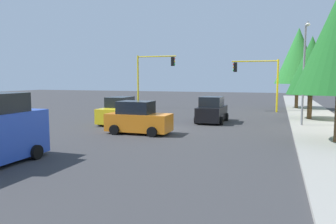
{
  "coord_description": "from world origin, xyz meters",
  "views": [
    {
      "loc": [
        20.04,
        7.62,
        3.34
      ],
      "look_at": [
        0.34,
        0.95,
        1.2
      ],
      "focal_mm": 34.9,
      "sensor_mm": 36.0,
      "label": 1
    }
  ],
  "objects_px": {
    "traffic_signal_far_right": "(153,71)",
    "traffic_signal_far_left": "(258,75)",
    "car_orange": "(138,119)",
    "car_black": "(212,111)",
    "tree_roadside_mid": "(311,66)",
    "tree_roadside_far": "(298,56)",
    "street_lamp_curbside": "(305,63)",
    "car_yellow": "(119,111)"
  },
  "relations": [
    {
      "from": "car_orange",
      "to": "tree_roadside_far",
      "type": "bearing_deg",
      "value": 153.65
    },
    {
      "from": "car_orange",
      "to": "car_black",
      "type": "bearing_deg",
      "value": 153.49
    },
    {
      "from": "car_orange",
      "to": "tree_roadside_mid",
      "type": "bearing_deg",
      "value": 133.86
    },
    {
      "from": "traffic_signal_far_right",
      "to": "car_yellow",
      "type": "height_order",
      "value": "traffic_signal_far_right"
    },
    {
      "from": "tree_roadside_far",
      "to": "car_black",
      "type": "relative_size",
      "value": 2.2
    },
    {
      "from": "traffic_signal_far_left",
      "to": "car_yellow",
      "type": "height_order",
      "value": "traffic_signal_far_left"
    },
    {
      "from": "traffic_signal_far_left",
      "to": "traffic_signal_far_right",
      "type": "relative_size",
      "value": 0.88
    },
    {
      "from": "traffic_signal_far_right",
      "to": "car_orange",
      "type": "bearing_deg",
      "value": 18.41
    },
    {
      "from": "street_lamp_curbside",
      "to": "tree_roadside_mid",
      "type": "height_order",
      "value": "street_lamp_curbside"
    },
    {
      "from": "traffic_signal_far_right",
      "to": "tree_roadside_mid",
      "type": "xyz_separation_m",
      "value": [
        6.0,
        15.73,
        0.18
      ]
    },
    {
      "from": "traffic_signal_far_right",
      "to": "car_orange",
      "type": "height_order",
      "value": "traffic_signal_far_right"
    },
    {
      "from": "street_lamp_curbside",
      "to": "car_yellow",
      "type": "height_order",
      "value": "street_lamp_curbside"
    },
    {
      "from": "traffic_signal_far_right",
      "to": "car_orange",
      "type": "xyz_separation_m",
      "value": [
        16.0,
        5.33,
        -3.27
      ]
    },
    {
      "from": "street_lamp_curbside",
      "to": "car_black",
      "type": "distance_m",
      "value": 7.29
    },
    {
      "from": "tree_roadside_mid",
      "to": "car_black",
      "type": "xyz_separation_m",
      "value": [
        3.48,
        -7.16,
        -3.45
      ]
    },
    {
      "from": "street_lamp_curbside",
      "to": "car_black",
      "type": "xyz_separation_m",
      "value": [
        -0.91,
        -6.36,
        -3.45
      ]
    },
    {
      "from": "traffic_signal_far_right",
      "to": "traffic_signal_far_left",
      "type": "bearing_deg",
      "value": 90.0
    },
    {
      "from": "car_black",
      "to": "car_orange",
      "type": "xyz_separation_m",
      "value": [
        6.52,
        -3.25,
        -0.0
      ]
    },
    {
      "from": "car_yellow",
      "to": "car_orange",
      "type": "xyz_separation_m",
      "value": [
        3.67,
        3.17,
        -0.0
      ]
    },
    {
      "from": "car_yellow",
      "to": "tree_roadside_far",
      "type": "bearing_deg",
      "value": 141.32
    },
    {
      "from": "tree_roadside_far",
      "to": "car_orange",
      "type": "xyz_separation_m",
      "value": [
        20.0,
        -9.91,
        -4.85
      ]
    },
    {
      "from": "tree_roadside_far",
      "to": "car_black",
      "type": "xyz_separation_m",
      "value": [
        13.48,
        -6.66,
        -4.85
      ]
    },
    {
      "from": "tree_roadside_far",
      "to": "car_black",
      "type": "height_order",
      "value": "tree_roadside_far"
    },
    {
      "from": "car_orange",
      "to": "car_yellow",
      "type": "bearing_deg",
      "value": -139.16
    },
    {
      "from": "tree_roadside_mid",
      "to": "tree_roadside_far",
      "type": "bearing_deg",
      "value": -177.14
    },
    {
      "from": "street_lamp_curbside",
      "to": "car_black",
      "type": "height_order",
      "value": "street_lamp_curbside"
    },
    {
      "from": "tree_roadside_far",
      "to": "tree_roadside_mid",
      "type": "bearing_deg",
      "value": 2.86
    },
    {
      "from": "car_yellow",
      "to": "car_black",
      "type": "bearing_deg",
      "value": 113.94
    },
    {
      "from": "traffic_signal_far_right",
      "to": "car_orange",
      "type": "relative_size",
      "value": 1.52
    },
    {
      "from": "traffic_signal_far_right",
      "to": "tree_roadside_mid",
      "type": "distance_m",
      "value": 16.84
    },
    {
      "from": "tree_roadside_far",
      "to": "car_yellow",
      "type": "height_order",
      "value": "tree_roadside_far"
    },
    {
      "from": "car_black",
      "to": "car_orange",
      "type": "height_order",
      "value": "same"
    },
    {
      "from": "car_black",
      "to": "car_orange",
      "type": "bearing_deg",
      "value": -26.51
    },
    {
      "from": "street_lamp_curbside",
      "to": "tree_roadside_mid",
      "type": "xyz_separation_m",
      "value": [
        -4.39,
        0.8,
        0.0
      ]
    },
    {
      "from": "tree_roadside_mid",
      "to": "car_yellow",
      "type": "relative_size",
      "value": 1.61
    },
    {
      "from": "tree_roadside_far",
      "to": "car_yellow",
      "type": "bearing_deg",
      "value": -38.68
    },
    {
      "from": "traffic_signal_far_right",
      "to": "car_yellow",
      "type": "xyz_separation_m",
      "value": [
        12.33,
        2.16,
        -3.27
      ]
    },
    {
      "from": "car_black",
      "to": "tree_roadside_far",
      "type": "bearing_deg",
      "value": 153.73
    },
    {
      "from": "traffic_signal_far_right",
      "to": "car_black",
      "type": "relative_size",
      "value": 1.48
    },
    {
      "from": "tree_roadside_mid",
      "to": "car_orange",
      "type": "bearing_deg",
      "value": -46.14
    },
    {
      "from": "tree_roadside_mid",
      "to": "car_orange",
      "type": "xyz_separation_m",
      "value": [
        10.0,
        -10.41,
        -3.45
      ]
    },
    {
      "from": "tree_roadside_far",
      "to": "car_black",
      "type": "bearing_deg",
      "value": -26.27
    }
  ]
}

